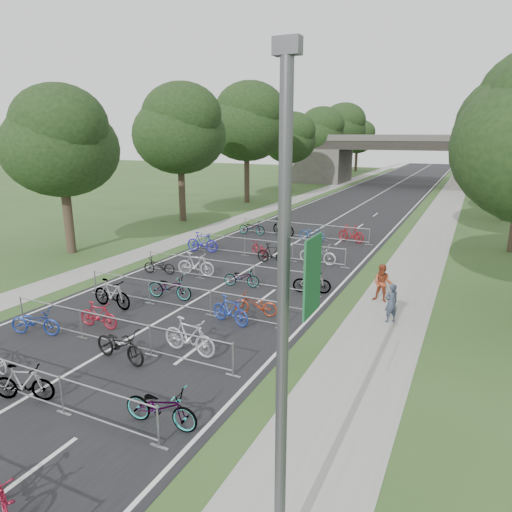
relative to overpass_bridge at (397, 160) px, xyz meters
The scene contains 48 objects.
road 15.41m from the overpass_bridge, 90.00° to the right, with size 11.00×140.00×0.01m, color black.
sidewalk_right 17.36m from the overpass_bridge, 61.93° to the right, with size 3.00×140.00×0.01m, color gray.
sidewalk_left 17.14m from the overpass_bridge, 116.57° to the right, with size 2.00×140.00×0.01m, color gray.
lane_markings 15.41m from the overpass_bridge, 90.00° to the right, with size 0.12×140.00×0.00m, color silver.
overpass_bridge is the anchor object (origin of this frame).
lamppost 63.55m from the overpass_bridge, 82.47° to the right, with size 0.61×0.65×8.21m.
tree_left_0 50.47m from the overpass_bridge, 103.07° to the right, with size 6.72×6.72×10.25m.
tree_left_1 38.97m from the overpass_bridge, 107.08° to the right, with size 7.56×7.56×11.53m.
tree_left_2 27.92m from the overpass_bridge, 114.44° to the right, with size 8.40×8.40×12.81m.
tree_left_3 17.59m from the overpass_bridge, 131.07° to the right, with size 6.72×6.72×10.25m.
tree_right_3 18.82m from the overpass_bridge, 44.93° to the right, with size 7.17×7.17×10.93m.
tree_left_4 12.05m from the overpass_bridge, behind, with size 7.56×7.56×11.53m.
tree_right_4 13.86m from the overpass_bridge, ahead, with size 8.18×8.18×12.47m.
tree_left_5 16.44m from the overpass_bridge, 136.20° to the left, with size 8.40×8.40×12.81m.
tree_right_5 17.23m from the overpass_bridge, 39.82° to the left, with size 6.16×6.16×9.39m.
tree_left_6 25.77m from the overpass_bridge, 116.43° to the left, with size 6.72×6.72×10.25m.
tree_right_6 26.62m from the overpass_bridge, 60.25° to the left, with size 7.17×7.17×10.93m.
barrier_row_1 61.47m from the overpass_bridge, 90.00° to the right, with size 9.70×0.08×1.10m.
barrier_row_2 57.88m from the overpass_bridge, 90.00° to the right, with size 9.70×0.08×1.10m.
barrier_row_3 54.08m from the overpass_bridge, 90.00° to the right, with size 9.70×0.08×1.10m.
barrier_row_4 50.09m from the overpass_bridge, 90.00° to the right, with size 9.70×0.08×1.10m.
barrier_row_5 45.10m from the overpass_bridge, 90.00° to the right, with size 9.70×0.08×1.10m.
barrier_row_6 39.11m from the overpass_bridge, 90.00° to the right, with size 9.70×0.08×1.10m.
bike_3 64.42m from the overpass_bridge, 87.24° to the right, with size 0.46×1.64×0.99m, color maroon.
bike_6 61.47m from the overpass_bridge, 89.91° to the right, with size 0.49×1.74×1.05m, color #9D9FA4.
bike_7 60.92m from the overpass_bridge, 86.08° to the right, with size 0.71×2.03×1.07m, color #9D9FA4.
bike_8 58.46m from the overpass_bridge, 93.21° to the right, with size 0.66×1.89×0.99m, color navy.
bike_9 56.96m from the overpass_bridge, 91.65° to the right, with size 0.48×1.68×1.01m, color maroon.
bike_10 58.60m from the overpass_bridge, 89.12° to the right, with size 0.74×2.12×1.11m, color black.
bike_11 57.28m from the overpass_bridge, 87.38° to the right, with size 0.59×2.08×1.25m, color #AFAEB6.
bike_12 55.19m from the overpass_bridge, 92.74° to the right, with size 0.57×2.03×1.22m, color #9D9FA4.
bike_13 53.23m from the overpass_bridge, 91.17° to the right, with size 0.73×2.10×1.10m, color #9D9FA4.
bike_14 54.51m from the overpass_bridge, 87.24° to the right, with size 0.51×1.81×1.09m, color #1C369C.
bike_15 53.37m from the overpass_bridge, 86.63° to the right, with size 0.62×1.78×0.94m, color #9A3216.
bike_16 50.54m from the overpass_bridge, 94.37° to the right, with size 0.60×1.72×0.90m, color black.
bike_17 49.86m from the overpass_bridge, 92.23° to the right, with size 0.57×2.03×1.22m, color #B2B1B9.
bike_18 50.34m from the overpass_bridge, 88.89° to the right, with size 0.60×1.72×0.90m, color #9D9FA4.
bike_19 49.96m from the overpass_bridge, 85.05° to the right, with size 0.49×1.74×1.05m, color #9D9FA4.
bike_20 45.66m from the overpass_bridge, 95.41° to the right, with size 0.58×2.06×1.24m, color #1F1C9A.
bike_21 44.82m from the overpass_bridge, 90.90° to the right, with size 0.59×1.70×0.89m, color maroon.
bike_22 45.96m from the overpass_bridge, 89.19° to the right, with size 0.53×1.87×1.12m, color black.
bike_23 45.04m from the overpass_bridge, 86.19° to the right, with size 0.75×2.15×1.13m, color #AEAFB6.
bike_24 39.78m from the overpass_bridge, 95.45° to the right, with size 0.69×1.98×1.04m, color #9D9FA4.
bike_25 38.97m from the overpass_bridge, 92.33° to the right, with size 0.58×2.06×1.24m, color #9D9FA4.
bike_26 39.61m from the overpass_bridge, 88.82° to the right, with size 0.67×1.93×1.01m, color navy.
bike_27 38.99m from the overpass_bridge, 85.09° to the right, with size 0.55×1.96×1.18m, color maroon.
pedestrian_a 52.24m from the overpass_bridge, 81.03° to the right, with size 0.56×0.37×1.54m, color #313849.
pedestrian_b 50.03m from the overpass_bridge, 81.49° to the right, with size 0.81×0.63×1.66m, color maroon.
Camera 1 is at (10.58, -3.62, 7.05)m, focal length 32.00 mm.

